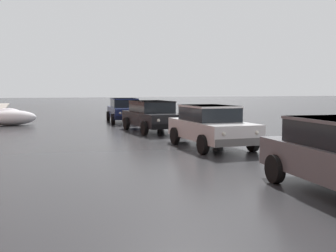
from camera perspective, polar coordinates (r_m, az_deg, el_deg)
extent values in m
ellipsoid|color=white|center=(30.04, -20.86, 1.61)|extent=(1.64, 1.10, 0.70)
ellipsoid|color=white|center=(29.90, -20.89, 1.57)|extent=(0.81, 0.67, 0.67)
ellipsoid|color=white|center=(30.10, -21.27, 1.60)|extent=(0.83, 0.69, 0.69)
ellipsoid|color=white|center=(24.45, -20.60, 1.06)|extent=(2.72, 1.31, 0.82)
ellipsoid|color=white|center=(24.58, -20.01, 0.87)|extent=(0.76, 0.63, 0.63)
cube|color=#303032|center=(10.17, 16.95, -3.95)|extent=(1.76, 0.28, 0.22)
cylinder|color=black|center=(9.14, 14.30, -5.66)|extent=(0.23, 0.61, 0.60)
cube|color=silver|center=(14.22, 5.90, -0.52)|extent=(1.70, 4.06, 0.60)
cube|color=black|center=(14.36, 5.58, 1.78)|extent=(1.45, 2.12, 0.52)
cube|color=silver|center=(14.35, 5.59, 2.69)|extent=(1.48, 2.16, 0.06)
cube|color=slate|center=(12.49, 9.69, -2.17)|extent=(1.64, 0.13, 0.22)
cube|color=slate|center=(16.05, 2.94, -0.52)|extent=(1.64, 0.13, 0.22)
cylinder|color=black|center=(13.54, 11.41, -2.15)|extent=(0.18, 0.60, 0.60)
cylinder|color=black|center=(12.77, 4.76, -2.50)|extent=(0.18, 0.60, 0.60)
cylinder|color=black|center=(15.74, 6.80, -1.09)|extent=(0.18, 0.60, 0.60)
cylinder|color=black|center=(15.09, 0.94, -1.32)|extent=(0.18, 0.60, 0.60)
sphere|color=silver|center=(12.70, 11.93, -0.91)|extent=(0.14, 0.14, 0.14)
sphere|color=silver|center=(12.18, 7.54, -1.09)|extent=(0.14, 0.14, 0.14)
cube|color=black|center=(19.54, -2.02, 1.01)|extent=(1.97, 4.48, 0.60)
cube|color=black|center=(19.71, -2.25, 2.68)|extent=(1.62, 2.36, 0.52)
cube|color=black|center=(19.71, -2.25, 3.34)|extent=(1.66, 2.40, 0.06)
cube|color=black|center=(17.56, 0.39, -0.03)|extent=(1.72, 0.21, 0.22)
cube|color=black|center=(21.58, -3.98, 0.90)|extent=(1.72, 0.21, 0.22)
cylinder|color=black|center=(18.64, 2.00, -0.11)|extent=(0.21, 0.61, 0.60)
cylinder|color=black|center=(17.99, -3.21, -0.30)|extent=(0.21, 0.61, 0.60)
cylinder|color=black|center=(21.15, -1.01, 0.50)|extent=(0.21, 0.61, 0.60)
cylinder|color=black|center=(20.57, -5.67, 0.35)|extent=(0.21, 0.61, 0.60)
sphere|color=silver|center=(17.74, 2.12, 0.86)|extent=(0.14, 0.14, 0.14)
sphere|color=silver|center=(17.30, -1.32, 0.76)|extent=(0.14, 0.14, 0.14)
cube|color=navy|center=(25.00, -5.91, 1.87)|extent=(2.05, 4.50, 0.60)
cube|color=black|center=(25.19, -5.99, 3.16)|extent=(1.62, 2.39, 0.52)
cube|color=navy|center=(25.18, -5.99, 3.69)|extent=(1.66, 2.44, 0.06)
cube|color=black|center=(22.91, -5.19, 1.13)|extent=(1.60, 0.28, 0.22)
cube|color=black|center=(27.12, -6.51, 1.73)|extent=(1.60, 0.28, 0.22)
cylinder|color=black|center=(23.81, -3.47, 1.00)|extent=(0.24, 0.61, 0.60)
cylinder|color=black|center=(23.58, -7.48, 0.93)|extent=(0.24, 0.61, 0.60)
cylinder|color=black|center=(26.47, -4.50, 1.40)|extent=(0.24, 0.61, 0.60)
cylinder|color=black|center=(26.26, -8.11, 1.34)|extent=(0.24, 0.61, 0.60)
sphere|color=silver|center=(22.94, -3.87, 1.80)|extent=(0.14, 0.14, 0.14)
sphere|color=silver|center=(22.79, -6.51, 1.76)|extent=(0.14, 0.14, 0.14)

